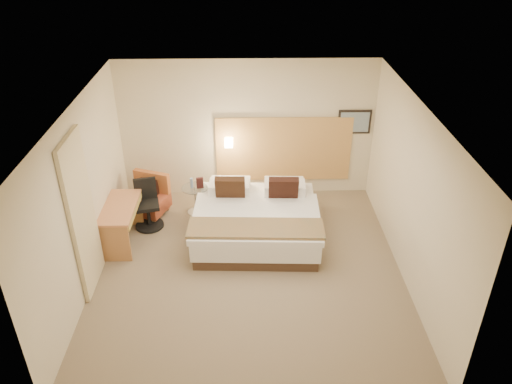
{
  "coord_description": "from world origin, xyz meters",
  "views": [
    {
      "loc": [
        -0.02,
        -6.24,
        5.06
      ],
      "look_at": [
        0.13,
        0.69,
        1.04
      ],
      "focal_mm": 35.0,
      "sensor_mm": 36.0,
      "label": 1
    }
  ],
  "objects_px": {
    "lounge_chair": "(148,198)",
    "desk_chair": "(148,208)",
    "side_table": "(195,199)",
    "bed": "(257,219)",
    "desk": "(122,214)"
  },
  "relations": [
    {
      "from": "side_table",
      "to": "desk",
      "type": "height_order",
      "value": "desk"
    },
    {
      "from": "bed",
      "to": "desk",
      "type": "bearing_deg",
      "value": -176.39
    },
    {
      "from": "bed",
      "to": "desk_chair",
      "type": "distance_m",
      "value": 1.96
    },
    {
      "from": "bed",
      "to": "desk",
      "type": "height_order",
      "value": "bed"
    },
    {
      "from": "desk",
      "to": "desk_chair",
      "type": "distance_m",
      "value": 0.63
    },
    {
      "from": "side_table",
      "to": "desk_chair",
      "type": "xyz_separation_m",
      "value": [
        -0.81,
        -0.42,
        0.07
      ]
    },
    {
      "from": "bed",
      "to": "desk_chair",
      "type": "bearing_deg",
      "value": 169.55
    },
    {
      "from": "bed",
      "to": "lounge_chair",
      "type": "distance_m",
      "value": 2.16
    },
    {
      "from": "lounge_chair",
      "to": "side_table",
      "type": "distance_m",
      "value": 0.88
    },
    {
      "from": "desk",
      "to": "desk_chair",
      "type": "height_order",
      "value": "desk_chair"
    },
    {
      "from": "desk_chair",
      "to": "side_table",
      "type": "bearing_deg",
      "value": 27.41
    },
    {
      "from": "side_table",
      "to": "desk_chair",
      "type": "distance_m",
      "value": 0.91
    },
    {
      "from": "bed",
      "to": "desk",
      "type": "relative_size",
      "value": 1.9
    },
    {
      "from": "desk",
      "to": "desk_chair",
      "type": "bearing_deg",
      "value": 56.73
    },
    {
      "from": "lounge_chair",
      "to": "desk_chair",
      "type": "distance_m",
      "value": 0.47
    }
  ]
}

